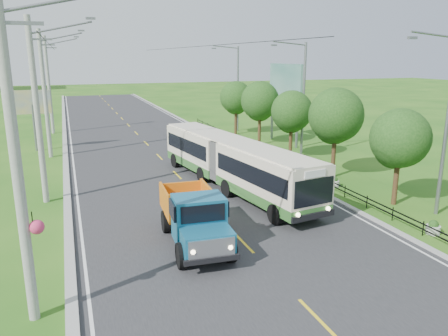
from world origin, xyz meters
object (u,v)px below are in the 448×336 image
tree_fifth (260,103)px  billboard_left (32,106)px  streetlight_near (445,120)px  planter_mid (277,156)px  billboard_right (285,86)px  streetlight_far (236,86)px  dump_truck (195,214)px  streetlight_mid (302,96)px  tree_third (335,118)px  tree_fourth (291,113)px  bus (232,160)px  planter_far (239,139)px  pole_near (38,111)px  pole_nearest (19,165)px  planter_near (334,182)px  planter_front (433,228)px  tree_back (236,99)px  tree_second (399,141)px  pole_mid (45,94)px  pole_far (49,85)px

tree_fifth → billboard_left: tree_fifth is taller
streetlight_near → planter_mid: (-2.04, 14.00, -4.62)m
billboard_left → billboard_right: billboard_right is taller
streetlight_far → dump_truck: bearing=-114.8°
streetlight_mid → tree_third: bearing=-97.6°
tree_fifth → tree_fourth: bearing=-90.0°
billboard_right → bus: 15.95m
tree_fourth → planter_far: size_ratio=8.06×
tree_fifth → tree_third: bearing=-90.0°
pole_near → tree_third: (18.12, -0.86, -1.11)m
tree_fourth → bus: 9.79m
streetlight_far → tree_fifth: bearing=-95.7°
pole_nearest → planter_near: pole_nearest is taller
streetlight_near → planter_front: 5.43m
billboard_left → dump_truck: size_ratio=0.88×
tree_third → tree_back: tree_third is taller
tree_second → streetlight_near: size_ratio=0.58×
pole_near → billboard_right: (20.56, 11.00, 0.25)m
streetlight_mid → billboard_right: bearing=74.6°
bus → dump_truck: 8.61m
planter_near → pole_near: bearing=169.9°
tree_back → streetlight_mid: 12.23m
tree_back → tree_third: bearing=-90.0°
streetlight_far → planter_front: size_ratio=13.54×
streetlight_near → dump_truck: 13.17m
tree_second → planter_far: bearing=93.6°
tree_third → streetlight_far: size_ratio=0.66×
tree_third → pole_nearest: bearing=-148.4°
pole_nearest → billboard_right: pole_nearest is taller
pole_near → planter_front: (16.86, -11.00, -4.81)m
bus → tree_fourth: bearing=31.6°
pole_nearest → tree_back: pole_nearest is taller
pole_nearest → dump_truck: bearing=30.3°
streetlight_mid → planter_far: streetlight_mid is taller
pole_mid → planter_front: (16.86, -23.00, -4.81)m
pole_far → tree_back: bearing=-20.7°
pole_mid → tree_fifth: 18.18m
tree_second → planter_mid: bearing=96.0°
tree_third → bus: tree_third is taller
pole_near → bus: 11.29m
pole_far → planter_far: 20.70m
streetlight_near → tree_back: bearing=91.7°
tree_second → tree_fourth: bearing=90.0°
streetlight_mid → billboard_left: size_ratio=1.74×
tree_fourth → planter_near: bearing=-98.8°
planter_far → billboard_left: 18.56m
tree_fourth → planter_front: size_ratio=8.06×
planter_mid → planter_far: (0.00, 8.00, 0.00)m
tree_fourth → streetlight_near: size_ratio=0.60×
tree_second → billboard_left: 29.20m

